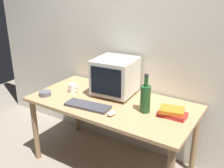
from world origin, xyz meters
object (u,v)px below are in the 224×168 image
object	(u,v)px
bottle_tall	(145,98)
mug	(73,88)
cd_spindle	(45,93)
book_stack	(172,112)
bottle_short	(95,77)
crt_monitor	(115,76)
computer_mouse	(112,113)
keyboard	(88,106)

from	to	relation	value
bottle_tall	mug	distance (m)	0.82
cd_spindle	book_stack	bearing A→B (deg)	12.23
bottle_short	mug	xyz separation A→B (m)	(-0.04, -0.33, -0.03)
crt_monitor	bottle_tall	xyz separation A→B (m)	(0.42, -0.18, -0.06)
bottle_short	crt_monitor	bearing A→B (deg)	-22.00
crt_monitor	bottle_tall	size ratio (longest dim) A/B	1.18
bottle_tall	book_stack	world-z (taller)	bottle_tall
bottle_tall	cd_spindle	world-z (taller)	bottle_tall
computer_mouse	mug	size ratio (longest dim) A/B	0.83
keyboard	bottle_tall	world-z (taller)	bottle_tall
mug	cd_spindle	world-z (taller)	mug
bottle_tall	cd_spindle	size ratio (longest dim) A/B	2.95
bottle_tall	book_stack	xyz separation A→B (m)	(0.23, 0.05, -0.10)
bottle_tall	crt_monitor	bearing A→B (deg)	156.44
crt_monitor	cd_spindle	bearing A→B (deg)	-145.08
bottle_tall	mug	bearing A→B (deg)	-179.83
computer_mouse	mug	xyz separation A→B (m)	(-0.61, 0.21, 0.03)
keyboard	cd_spindle	world-z (taller)	cd_spindle
bottle_tall	cd_spindle	distance (m)	1.02
computer_mouse	cd_spindle	size ratio (longest dim) A/B	0.83
keyboard	mug	world-z (taller)	mug
computer_mouse	bottle_short	size ratio (longest dim) A/B	0.49
crt_monitor	book_stack	size ratio (longest dim) A/B	1.74
cd_spindle	computer_mouse	bearing A→B (deg)	0.55
book_stack	mug	xyz separation A→B (m)	(-1.05, -0.05, 0.01)
bottle_short	mug	world-z (taller)	bottle_short
crt_monitor	bottle_short	xyz separation A→B (m)	(-0.35, 0.14, -0.12)
computer_mouse	book_stack	size ratio (longest dim) A/B	0.42
crt_monitor	bottle_short	distance (m)	0.40
computer_mouse	bottle_short	bearing A→B (deg)	133.12
keyboard	crt_monitor	bearing A→B (deg)	74.63
computer_mouse	book_stack	xyz separation A→B (m)	(0.44, 0.26, 0.02)
book_stack	mug	distance (m)	1.05
mug	cd_spindle	distance (m)	0.28
bottle_short	mug	size ratio (longest dim) A/B	1.70
computer_mouse	book_stack	bearing A→B (deg)	27.19
crt_monitor	computer_mouse	xyz separation A→B (m)	(0.21, -0.39, -0.17)
cd_spindle	bottle_short	bearing A→B (deg)	67.57
crt_monitor	computer_mouse	distance (m)	0.48
crt_monitor	cd_spindle	xyz separation A→B (m)	(-0.58, -0.40, -0.17)
bottle_short	cd_spindle	size ratio (longest dim) A/B	1.70
bottle_short	cd_spindle	bearing A→B (deg)	-112.43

